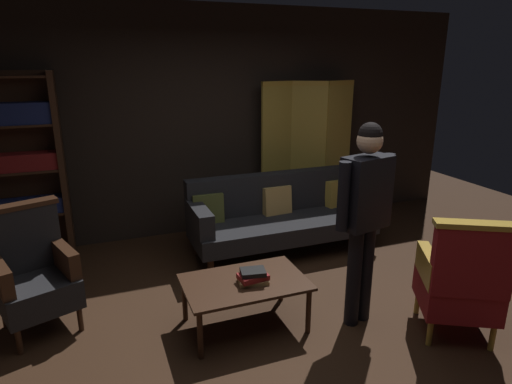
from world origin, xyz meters
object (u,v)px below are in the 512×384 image
at_px(standing_figure, 365,207).
at_px(book_black_cloth, 253,272).
at_px(folding_screen, 308,152).
at_px(velvet_couch, 280,213).
at_px(coffee_table, 245,286).
at_px(bookshelf, 19,165).
at_px(armchair_gilt_accent, 461,281).
at_px(book_tan_leather, 253,281).
at_px(armchair_wing_left, 33,273).
at_px(book_red_leather, 253,277).

distance_m(standing_figure, book_black_cloth, 1.03).
relative_size(folding_screen, velvet_couch, 0.90).
xyz_separation_m(coffee_table, standing_figure, (0.92, -0.26, 0.65)).
height_order(folding_screen, standing_figure, folding_screen).
height_order(bookshelf, armchair_gilt_accent, bookshelf).
bearing_deg(bookshelf, velvet_couch, -15.35).
bearing_deg(standing_figure, coffee_table, 163.98).
bearing_deg(book_tan_leather, velvet_couch, 58.22).
height_order(armchair_wing_left, book_black_cloth, armchair_wing_left).
xyz_separation_m(standing_figure, book_tan_leather, (-0.87, 0.21, -0.59)).
height_order(folding_screen, armchair_gilt_accent, folding_screen).
bearing_deg(folding_screen, bookshelf, 179.14).
xyz_separation_m(book_tan_leather, book_red_leather, (0.00, -0.00, 0.04)).
xyz_separation_m(armchair_gilt_accent, book_black_cloth, (-1.49, 0.68, 0.03)).
height_order(velvet_couch, book_red_leather, velvet_couch).
relative_size(velvet_couch, book_black_cloth, 10.74).
xyz_separation_m(armchair_wing_left, book_tan_leather, (1.66, -0.68, -0.05)).
bearing_deg(bookshelf, book_black_cloth, -48.98).
distance_m(book_red_leather, book_black_cloth, 0.04).
bearing_deg(armchair_wing_left, coffee_table, -21.27).
bearing_deg(book_red_leather, folding_screen, 53.15).
relative_size(armchair_gilt_accent, book_red_leather, 4.53).
height_order(bookshelf, coffee_table, bookshelf).
bearing_deg(coffee_table, book_red_leather, -44.96).
relative_size(coffee_table, book_tan_leather, 4.21).
relative_size(armchair_wing_left, book_black_cloth, 5.27).
distance_m(armchair_gilt_accent, book_red_leather, 1.64).
bearing_deg(armchair_gilt_accent, book_black_cloth, 155.54).
bearing_deg(coffee_table, bookshelf, 130.91).
relative_size(book_tan_leather, book_red_leather, 1.04).
height_order(armchair_gilt_accent, book_red_leather, armchair_gilt_accent).
bearing_deg(bookshelf, standing_figure, -40.68).
distance_m(armchair_gilt_accent, book_tan_leather, 1.64).
distance_m(folding_screen, standing_figure, 2.38).
bearing_deg(armchair_wing_left, book_red_leather, -22.21).
relative_size(bookshelf, velvet_couch, 0.97).
xyz_separation_m(standing_figure, book_black_cloth, (-0.87, 0.21, -0.51)).
bearing_deg(book_black_cloth, folding_screen, 53.15).
relative_size(book_red_leather, book_black_cloth, 1.16).
distance_m(armchair_wing_left, standing_figure, 2.73).
bearing_deg(armchair_wing_left, folding_screen, 23.45).
height_order(velvet_couch, armchair_gilt_accent, armchair_gilt_accent).
bearing_deg(armchair_gilt_accent, velvet_couch, 107.12).
relative_size(coffee_table, armchair_gilt_accent, 0.96).
relative_size(bookshelf, standing_figure, 1.20).
bearing_deg(standing_figure, book_black_cloth, 166.25).
distance_m(folding_screen, armchair_wing_left, 3.53).
bearing_deg(bookshelf, armchair_wing_left, -82.65).
relative_size(armchair_wing_left, book_tan_leather, 4.38).
relative_size(standing_figure, book_tan_leather, 7.16).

